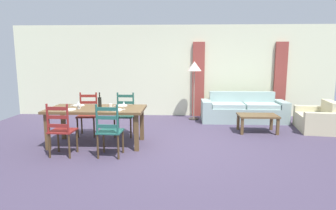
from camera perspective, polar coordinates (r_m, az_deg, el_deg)
ground_plane at (r=5.72m, az=0.13°, el=-8.43°), size 9.60×9.60×0.02m
wall_far at (r=8.76m, az=1.00°, el=6.76°), size 9.60×0.16×2.70m
curtain_panel_left at (r=8.65m, az=6.03°, el=5.02°), size 0.35×0.08×2.20m
curtain_panel_right at (r=9.12m, az=21.31°, el=4.66°), size 0.35×0.08×2.20m
dining_table at (r=5.91m, az=-13.93°, el=-1.40°), size 1.90×0.96×0.75m
dining_chair_near_left at (r=5.43m, az=-20.36°, el=-4.64°), size 0.44×0.42×0.96m
dining_chair_near_right at (r=5.15m, az=-11.53°, el=-4.97°), size 0.44×0.42×0.96m
dining_chair_far_left at (r=6.75m, az=-15.59°, el=-1.77°), size 0.45×0.43×0.96m
dining_chair_far_right at (r=6.55m, az=-8.58°, el=-1.85°), size 0.43×0.41×0.96m
dinner_plate_near_left at (r=5.81m, az=-18.92°, el=-0.85°), size 0.24×0.24×0.02m
fork_near_left at (r=5.86m, az=-20.28°, el=-0.89°), size 0.03×0.17×0.01m
dinner_plate_near_right at (r=5.54m, az=-10.22°, el=-0.96°), size 0.24×0.24×0.02m
fork_near_right at (r=5.58m, az=-11.72°, el=-1.00°), size 0.02×0.17×0.01m
dinner_plate_far_left at (r=6.27m, az=-17.28°, el=-0.06°), size 0.24×0.24×0.02m
fork_far_left at (r=6.32m, az=-18.55°, el=-0.11°), size 0.03×0.17×0.01m
dinner_plate_far_right at (r=6.03m, az=-9.19°, el=-0.12°), size 0.24×0.24×0.02m
fork_far_right at (r=6.06m, az=-10.58°, el=-0.17°), size 0.02×0.17×0.01m
wine_bottle at (r=5.82m, az=-13.36°, el=0.51°), size 0.07×0.07×0.32m
wine_glass_near_left at (r=5.87m, az=-17.32°, el=0.33°), size 0.06×0.06×0.16m
wine_glass_near_right at (r=5.60m, az=-8.75°, el=0.24°), size 0.06×0.06×0.16m
coffee_cup_primary at (r=5.81m, az=-11.31°, el=-0.16°), size 0.07×0.07×0.09m
coffee_cup_secondary at (r=5.95m, az=-17.22°, el=-0.18°), size 0.07×0.07×0.09m
couch at (r=8.23m, az=14.61°, el=-1.12°), size 2.29×0.82×0.80m
coffee_table at (r=7.07m, az=17.31°, el=-2.37°), size 0.90×0.56×0.42m
armchair_upholstered at (r=7.85m, az=27.75°, el=-2.70°), size 0.97×1.27×0.72m
standing_lamp at (r=8.11m, az=5.23°, el=6.96°), size 0.40×0.40×1.64m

